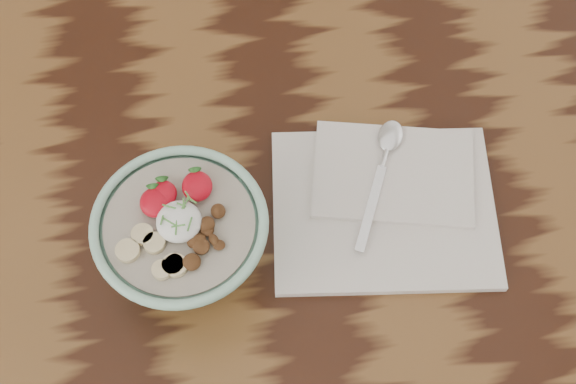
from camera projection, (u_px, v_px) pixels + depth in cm
name	position (u px, v px, depth cm)	size (l,w,h in cm)	color
table	(123.00, 249.00, 99.25)	(160.00, 90.00, 75.00)	black
breakfast_bowl	(183.00, 239.00, 83.10)	(17.97, 17.97, 11.82)	#95C9B1
napkin	(386.00, 201.00, 91.17)	(27.63, 23.91, 1.54)	silver
spoon	(386.00, 153.00, 92.54)	(9.33, 16.50, 0.91)	silver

